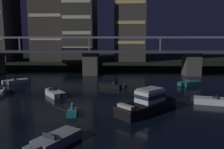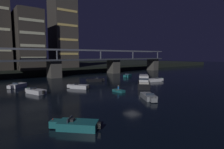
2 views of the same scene
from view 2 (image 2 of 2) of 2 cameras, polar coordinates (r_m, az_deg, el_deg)
The scene contains 15 objects.
ground_plane at distance 30.13m, azimuth 6.54°, elevation -7.97°, with size 400.00×400.00×0.00m, color black.
far_riverbank at distance 108.13m, azimuth -26.55°, elevation 2.21°, with size 240.00×80.00×2.20m, color black.
river_bridge at distance 61.55m, azimuth -18.12°, elevation 2.93°, with size 105.33×6.40×9.38m.
tower_central at distance 72.93m, azimuth -25.33°, elevation 9.92°, with size 8.58×13.73×21.61m.
tower_east_tall at distance 81.28m, azimuth -15.52°, elevation 12.62°, with size 9.32×11.21×29.47m.
cabin_cruiser_near_left at distance 42.54m, azimuth 10.13°, elevation -2.43°, with size 8.04×7.78×2.79m.
speedboat_near_center at distance 46.45m, azimuth -28.09°, elevation -3.14°, with size 4.56×4.19×1.16m.
speedboat_near_right at distance 60.98m, azimuth 4.96°, elevation -0.38°, with size 4.89×3.54×1.16m.
speedboat_mid_left at distance 50.07m, azimuth -5.41°, elevation -1.81°, with size 5.12×2.98×1.16m.
speedboat_mid_center at distance 30.65m, azimuth 11.74°, elevation -7.01°, with size 3.63×4.86×1.16m.
speedboat_mid_right at distance 37.55m, azimuth -23.34°, elevation -4.97°, with size 3.07×5.09×1.16m.
speedboat_far_left at distance 51.68m, azimuth 13.58°, elevation -1.70°, with size 5.19×2.73×1.16m.
speedboat_far_center at distance 40.34m, azimuth -10.66°, elevation -3.82°, with size 4.03×4.67×1.16m.
speedboat_far_right at distance 18.78m, azimuth -11.51°, elevation -15.58°, with size 4.39×4.39×1.16m.
dinghy_with_paddler at distance 35.79m, azimuth 2.17°, elevation -5.21°, with size 2.50×2.71×1.36m.
Camera 2 is at (-20.34, -20.98, 7.33)m, focal length 28.48 mm.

